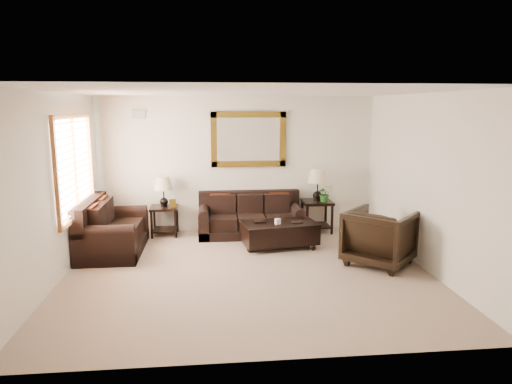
{
  "coord_description": "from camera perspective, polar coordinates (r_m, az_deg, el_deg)",
  "views": [
    {
      "loc": [
        -0.54,
        -6.62,
        2.49
      ],
      "look_at": [
        0.19,
        0.6,
        1.13
      ],
      "focal_mm": 32.0,
      "sensor_mm": 36.0,
      "label": 1
    }
  ],
  "objects": [
    {
      "name": "mirror",
      "position": [
        9.14,
        -0.94,
        6.58
      ],
      "size": [
        1.5,
        0.06,
        1.1
      ],
      "color": "#503510",
      "rests_on": "room"
    },
    {
      "name": "end_table_right",
      "position": [
        9.19,
        7.68,
        0.14
      ],
      "size": [
        0.58,
        0.58,
        1.28
      ],
      "color": "black",
      "rests_on": "room"
    },
    {
      "name": "potted_plant",
      "position": [
        9.14,
        8.6,
        -0.4
      ],
      "size": [
        0.33,
        0.36,
        0.26
      ],
      "primitive_type": "imported",
      "rotation": [
        0.0,
        0.0,
        0.1
      ],
      "color": "#1E531C",
      "rests_on": "end_table_right"
    },
    {
      "name": "air_vent",
      "position": [
        9.2,
        -14.45,
        9.4
      ],
      "size": [
        0.25,
        0.02,
        0.18
      ],
      "primitive_type": "cube",
      "color": "#999999",
      "rests_on": "room"
    },
    {
      "name": "loveseat",
      "position": [
        8.32,
        -17.81,
        -4.87
      ],
      "size": [
        0.98,
        1.66,
        0.93
      ],
      "rotation": [
        0.0,
        0.0,
        1.57
      ],
      "color": "black",
      "rests_on": "room"
    },
    {
      "name": "room",
      "position": [
        6.74,
        -1.08,
        0.86
      ],
      "size": [
        5.51,
        5.01,
        2.71
      ],
      "color": "gray",
      "rests_on": "ground"
    },
    {
      "name": "end_table_left",
      "position": [
        9.03,
        -11.44,
        -0.67
      ],
      "size": [
        0.53,
        0.53,
        1.16
      ],
      "color": "black",
      "rests_on": "room"
    },
    {
      "name": "coffee_table",
      "position": [
        8.23,
        2.95,
        -4.99
      ],
      "size": [
        1.42,
        0.92,
        0.56
      ],
      "rotation": [
        0.0,
        0.0,
        0.16
      ],
      "color": "black",
      "rests_on": "room"
    },
    {
      "name": "armchair",
      "position": [
        7.55,
        15.25,
        -5.16
      ],
      "size": [
        1.3,
        1.3,
        0.98
      ],
      "primitive_type": "imported",
      "rotation": [
        0.0,
        0.0,
        2.38
      ],
      "color": "black",
      "rests_on": "floor"
    },
    {
      "name": "window",
      "position": [
        7.88,
        -21.64,
        3.0
      ],
      "size": [
        0.07,
        1.96,
        1.66
      ],
      "color": "white",
      "rests_on": "room"
    },
    {
      "name": "sofa",
      "position": [
        9.02,
        -0.71,
        -3.44
      ],
      "size": [
        2.03,
        0.88,
        0.83
      ],
      "color": "black",
      "rests_on": "room"
    }
  ]
}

